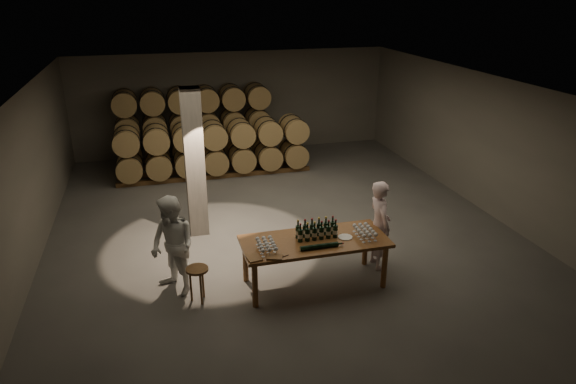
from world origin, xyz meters
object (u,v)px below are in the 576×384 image
object	(u,v)px
tasting_table	(315,245)
bottle_cluster	(317,231)
plate	(345,237)
person_woman	(173,246)
stool	(197,274)
notebook_near	(275,257)
person_man	(379,225)

from	to	relation	value
tasting_table	bottle_cluster	xyz separation A→B (m)	(0.06, 0.07, 0.23)
plate	person_woman	xyz separation A→B (m)	(-3.00, 0.46, -0.01)
plate	stool	bearing A→B (deg)	178.76
tasting_table	person_woman	bearing A→B (deg)	170.64
plate	person_woman	world-z (taller)	person_woman
notebook_near	stool	xyz separation A→B (m)	(-1.25, 0.44, -0.39)
person_man	person_woman	world-z (taller)	person_woman
tasting_table	stool	world-z (taller)	tasting_table
notebook_near	stool	distance (m)	1.38
bottle_cluster	plate	distance (m)	0.53
tasting_table	person_woman	xyz separation A→B (m)	(-2.44, 0.40, 0.11)
tasting_table	bottle_cluster	bearing A→B (deg)	52.38
plate	stool	distance (m)	2.67
notebook_near	person_man	world-z (taller)	person_man
tasting_table	bottle_cluster	world-z (taller)	bottle_cluster
tasting_table	person_woman	distance (m)	2.48
notebook_near	stool	size ratio (longest dim) A/B	0.40
bottle_cluster	person_man	size ratio (longest dim) A/B	0.42
stool	person_woman	distance (m)	0.66
person_man	notebook_near	bearing A→B (deg)	108.97
bottle_cluster	person_man	distance (m)	1.35
notebook_near	person_woman	distance (m)	1.81
plate	person_man	distance (m)	0.91
bottle_cluster	stool	bearing A→B (deg)	-177.97
plate	stool	size ratio (longest dim) A/B	0.40
stool	person_man	bearing A→B (deg)	5.08
tasting_table	plate	distance (m)	0.57
bottle_cluster	stool	xyz separation A→B (m)	(-2.14, -0.08, -0.50)
plate	notebook_near	bearing A→B (deg)	-164.73
tasting_table	notebook_near	size ratio (longest dim) A/B	10.23
tasting_table	bottle_cluster	size ratio (longest dim) A/B	3.52
tasting_table	plate	bearing A→B (deg)	-6.05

